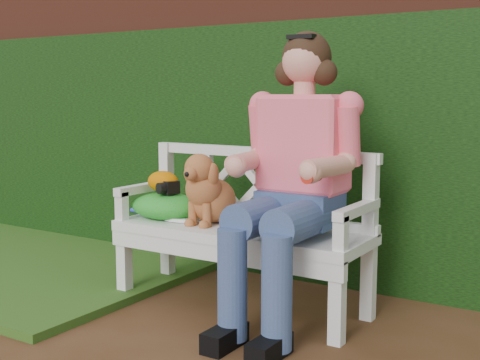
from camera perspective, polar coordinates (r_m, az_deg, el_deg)
The scene contains 10 objects.
brick_wall at distance 4.26m, azimuth 13.24°, elevation 5.66°, with size 10.00×0.30×2.20m, color maroon.
ivy_hedge at distance 4.07m, azimuth 12.12°, elevation 2.07°, with size 10.00×0.18×1.70m, color #1B4610.
grass_left at distance 5.00m, azimuth -18.72°, elevation -6.74°, with size 2.60×2.00×0.05m, color #224719.
garden_bench at distance 3.73m, azimuth -0.00°, elevation -7.78°, with size 1.58×0.60×0.48m, color white, non-canonical shape.
seated_woman at distance 3.42m, azimuth 5.22°, elevation 0.48°, with size 0.68×0.91×1.62m, color red, non-canonical shape.
dog at distance 3.74m, azimuth -2.72°, elevation -0.67°, with size 0.28×0.38×0.42m, color #BA874B, non-canonical shape.
tennis_racket at distance 3.92m, azimuth -5.24°, elevation -3.23°, with size 0.62×0.26×0.03m, color white, non-canonical shape.
green_bag at distance 3.94m, azimuth -6.57°, elevation -2.26°, with size 0.46×0.36×0.16m, color #297925, non-canonical shape.
camera_item at distance 3.90m, azimuth -6.35°, elevation -0.61°, with size 0.12×0.09×0.08m, color black.
baseball_glove at distance 3.95m, azimuth -6.86°, elevation -0.13°, with size 0.21×0.15×0.13m, color #C36500.
Camera 1 is at (1.39, -2.12, 1.24)m, focal length 48.00 mm.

